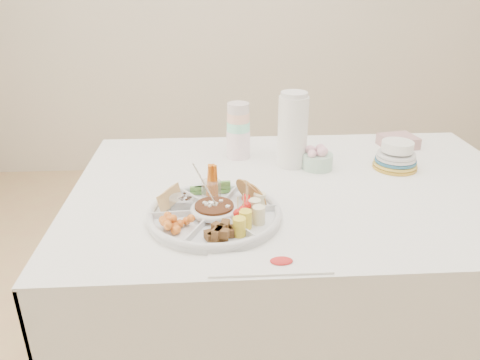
{
  "coord_description": "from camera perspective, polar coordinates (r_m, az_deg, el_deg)",
  "views": [
    {
      "loc": [
        -0.3,
        -1.4,
        1.41
      ],
      "look_at": [
        -0.22,
        -0.11,
        0.83
      ],
      "focal_mm": 35.0,
      "sensor_mm": 36.0,
      "label": 1
    }
  ],
  "objects": [
    {
      "name": "party_tray",
      "position": [
        1.35,
        -3.14,
        -3.91
      ],
      "size": [
        0.41,
        0.41,
        0.04
      ],
      "primitive_type": "cylinder",
      "rotation": [
        0.0,
        0.0,
        0.08
      ],
      "color": "silver",
      "rests_on": "dining_table"
    },
    {
      "name": "floor",
      "position": [
        2.01,
        6.42,
        -20.64
      ],
      "size": [
        4.0,
        4.0,
        0.0
      ],
      "primitive_type": "plane",
      "color": "tan",
      "rests_on": "ground"
    },
    {
      "name": "bean_dip",
      "position": [
        1.34,
        -3.15,
        -3.63
      ],
      "size": [
        0.12,
        0.12,
        0.04
      ],
      "primitive_type": "cylinder",
      "rotation": [
        0.0,
        0.0,
        0.08
      ],
      "color": "#4B2E16",
      "rests_on": "party_tray"
    },
    {
      "name": "flower_bowl",
      "position": [
        1.7,
        9.45,
        2.71
      ],
      "size": [
        0.13,
        0.13,
        0.08
      ],
      "primitive_type": "cylinder",
      "rotation": [
        0.0,
        0.0,
        -0.24
      ],
      "color": "silver",
      "rests_on": "dining_table"
    },
    {
      "name": "cherries",
      "position": [
        1.28,
        -7.94,
        -5.04
      ],
      "size": [
        0.11,
        0.11,
        0.04
      ],
      "primitive_type": null,
      "rotation": [
        0.0,
        0.0,
        0.08
      ],
      "color": "orange",
      "rests_on": "party_tray"
    },
    {
      "name": "banana_tomato",
      "position": [
        1.28,
        2.1,
        -3.51
      ],
      "size": [
        0.12,
        0.12,
        0.09
      ],
      "primitive_type": null,
      "rotation": [
        0.0,
        0.0,
        0.08
      ],
      "color": "#F7DC7A",
      "rests_on": "party_tray"
    },
    {
      "name": "placemat",
      "position": [
        1.16,
        3.57,
        -10.11
      ],
      "size": [
        0.3,
        0.1,
        0.01
      ],
      "primitive_type": "cube",
      "rotation": [
        0.0,
        0.0,
        -0.0
      ],
      "color": "silver",
      "rests_on": "dining_table"
    },
    {
      "name": "carrot_cucumber",
      "position": [
        1.44,
        -3.64,
        -0.05
      ],
      "size": [
        0.13,
        0.13,
        0.11
      ],
      "primitive_type": null,
      "rotation": [
        0.0,
        0.0,
        0.08
      ],
      "color": "orange",
      "rests_on": "party_tray"
    },
    {
      "name": "tortillas",
      "position": [
        1.41,
        1.18,
        -1.61
      ],
      "size": [
        0.12,
        0.12,
        0.07
      ],
      "primitive_type": null,
      "rotation": [
        0.0,
        0.0,
        0.08
      ],
      "color": "#AD6927",
      "rests_on": "party_tray"
    },
    {
      "name": "pita_raisins",
      "position": [
        1.39,
        -8.03,
        -2.16
      ],
      "size": [
        0.11,
        0.11,
        0.06
      ],
      "primitive_type": null,
      "rotation": [
        0.0,
        0.0,
        0.08
      ],
      "color": "tan",
      "rests_on": "party_tray"
    },
    {
      "name": "napkin_stack",
      "position": [
        2.01,
        18.72,
        4.49
      ],
      "size": [
        0.15,
        0.14,
        0.05
      ],
      "primitive_type": "cube",
      "rotation": [
        0.0,
        0.0,
        0.19
      ],
      "color": "tan",
      "rests_on": "dining_table"
    },
    {
      "name": "plate_stack",
      "position": [
        1.77,
        18.51,
        2.91
      ],
      "size": [
        0.2,
        0.2,
        0.1
      ],
      "primitive_type": "cylinder",
      "rotation": [
        0.0,
        0.0,
        -0.37
      ],
      "color": "#EBC04E",
      "rests_on": "dining_table"
    },
    {
      "name": "thermos",
      "position": [
        1.69,
        6.44,
        6.2
      ],
      "size": [
        0.14,
        0.14,
        0.28
      ],
      "primitive_type": "cylinder",
      "rotation": [
        0.0,
        0.0,
        -0.33
      ],
      "color": "white",
      "rests_on": "dining_table"
    },
    {
      "name": "dining_table",
      "position": [
        1.77,
        7.0,
        -11.88
      ],
      "size": [
        1.52,
        1.02,
        0.76
      ],
      "primitive_type": "cube",
      "color": "white",
      "rests_on": "floor"
    },
    {
      "name": "cup_stack",
      "position": [
        1.76,
        -0.21,
        6.58
      ],
      "size": [
        0.09,
        0.09,
        0.25
      ],
      "primitive_type": "cylinder",
      "rotation": [
        0.0,
        0.0,
        0.06
      ],
      "color": "beige",
      "rests_on": "dining_table"
    },
    {
      "name": "granola_chunks",
      "position": [
        1.23,
        -2.61,
        -6.2
      ],
      "size": [
        0.1,
        0.1,
        0.04
      ],
      "primitive_type": null,
      "rotation": [
        0.0,
        0.0,
        0.08
      ],
      "color": "brown",
      "rests_on": "party_tray"
    }
  ]
}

